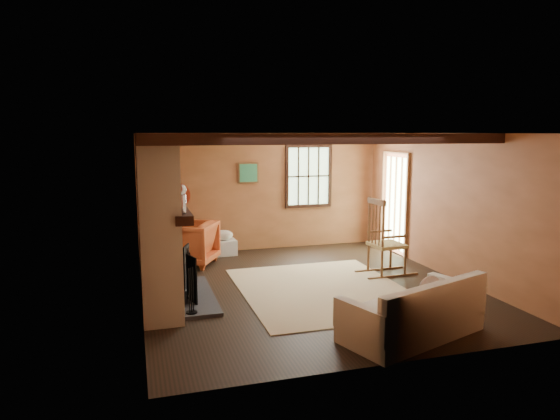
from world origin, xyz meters
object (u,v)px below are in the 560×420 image
object	(u,v)px
fireplace	(159,226)
armchair	(190,243)
rocking_chair	(385,242)
laundry_basket	(223,247)
sofa	(415,316)

from	to	relation	value
fireplace	armchair	world-z (taller)	fireplace
rocking_chair	armchair	bearing A→B (deg)	60.03
laundry_basket	armchair	distance (m)	0.94
rocking_chair	sofa	bearing A→B (deg)	156.46
fireplace	laundry_basket	bearing A→B (deg)	61.41
fireplace	sofa	distance (m)	3.67
rocking_chair	sofa	world-z (taller)	rocking_chair
sofa	laundry_basket	world-z (taller)	sofa
fireplace	rocking_chair	bearing A→B (deg)	4.96
fireplace	laundry_basket	distance (m)	2.96
rocking_chair	armchair	world-z (taller)	rocking_chair
rocking_chair	sofa	size ratio (longest dim) A/B	0.68
rocking_chair	armchair	xyz separation A→B (m)	(-3.12, 1.57, -0.16)
fireplace	armchair	xyz separation A→B (m)	(0.63, 1.90, -0.70)
fireplace	rocking_chair	world-z (taller)	fireplace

